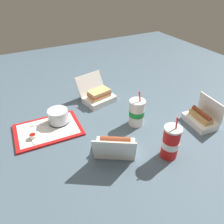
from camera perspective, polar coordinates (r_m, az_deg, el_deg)
name	(u,v)px	position (r m, az deg, el deg)	size (l,w,h in m)	color
ground_plane	(111,123)	(1.33, -0.29, -2.95)	(3.20, 3.20, 0.00)	#4C6070
food_tray	(48,130)	(1.32, -16.37, -4.50)	(0.38, 0.28, 0.01)	red
cake_container	(58,117)	(1.33, -13.85, -1.15)	(0.12, 0.12, 0.08)	black
ketchup_cup	(33,136)	(1.27, -19.98, -5.95)	(0.04, 0.04, 0.02)	white
napkin_stack	(40,136)	(1.27, -18.19, -6.04)	(0.10, 0.10, 0.00)	white
plastic_fork	(40,125)	(1.36, -18.30, -3.17)	(0.11, 0.01, 0.01)	white
clamshell_hotdog_center	(201,118)	(1.40, 22.26, -1.49)	(0.15, 0.20, 0.16)	white
clamshell_sandwich_corner	(98,96)	(1.52, -3.62, 4.25)	(0.24, 0.25, 0.17)	white
clamshell_hotdog_back	(115,146)	(1.11, 0.82, -8.99)	(0.26, 0.25, 0.16)	white
soda_cup_left	(171,142)	(1.10, 15.08, -7.66)	(0.09, 0.09, 0.24)	red
soda_cup_center	(137,112)	(1.28, 6.47, -0.12)	(0.09, 0.09, 0.22)	white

